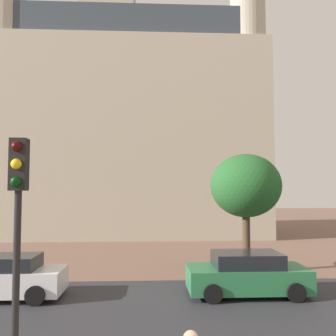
% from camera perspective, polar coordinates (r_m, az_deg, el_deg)
% --- Properties ---
extents(ground_plane, '(120.00, 120.00, 0.00)m').
position_cam_1_polar(ground_plane, '(14.78, 0.13, -18.06)').
color(ground_plane, brown).
extents(street_asphalt_strip, '(120.00, 7.91, 0.00)m').
position_cam_1_polar(street_asphalt_strip, '(11.92, 0.93, -21.65)').
color(street_asphalt_strip, '#2D2D33').
rests_on(street_asphalt_strip, ground_plane).
extents(landmark_building, '(22.23, 10.35, 33.88)m').
position_cam_1_polar(landmark_building, '(32.28, -6.33, 7.86)').
color(landmark_building, '#B2A893').
rests_on(landmark_building, ground_plane).
extents(car_green, '(4.22, 2.08, 1.50)m').
position_cam_1_polar(car_green, '(13.83, 12.24, -15.93)').
color(car_green, '#287042').
rests_on(car_green, ground_plane).
extents(car_white, '(4.05, 1.92, 1.46)m').
position_cam_1_polar(car_white, '(14.30, -24.26, -15.35)').
color(car_white, silver).
rests_on(car_white, ground_plane).
extents(traffic_light_pole, '(0.28, 0.34, 4.61)m').
position_cam_1_polar(traffic_light_pole, '(6.76, -22.49, -7.43)').
color(traffic_light_pole, black).
rests_on(traffic_light_pole, ground_plane).
extents(tree_curb_far, '(3.20, 3.20, 5.37)m').
position_cam_1_polar(tree_curb_far, '(16.99, 12.04, -2.79)').
color(tree_curb_far, '#4C3823').
rests_on(tree_curb_far, ground_plane).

